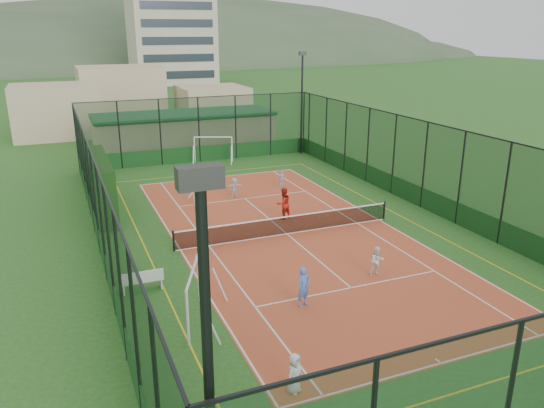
{
  "coord_description": "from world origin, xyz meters",
  "views": [
    {
      "loc": [
        -10.2,
        -22.94,
        9.88
      ],
      "look_at": [
        -0.23,
        1.45,
        1.2
      ],
      "focal_mm": 35.0,
      "sensor_mm": 36.0,
      "label": 1
    }
  ],
  "objects_px": {
    "clubhouse": "(185,131)",
    "child_far_right": "(282,178)",
    "white_bench": "(142,280)",
    "futsal_goal_near": "(194,297)",
    "child_far_back": "(234,187)",
    "child_near_left": "(294,373)",
    "child_near_right": "(377,261)",
    "apartment_tower": "(169,1)",
    "child_near_mid": "(304,287)",
    "futsal_goal_far": "(213,149)",
    "child_far_left": "(195,194)",
    "coach": "(283,204)",
    "floodlight_ne": "(302,104)"
  },
  "relations": [
    {
      "from": "white_bench",
      "to": "futsal_goal_near",
      "type": "xyz_separation_m",
      "value": [
        1.35,
        -3.07,
        0.51
      ]
    },
    {
      "from": "futsal_goal_near",
      "to": "child_far_right",
      "type": "distance_m",
      "value": 17.28
    },
    {
      "from": "apartment_tower",
      "to": "futsal_goal_far",
      "type": "bearing_deg",
      "value": -99.58
    },
    {
      "from": "clubhouse",
      "to": "child_near_right",
      "type": "bearing_deg",
      "value": -86.72
    },
    {
      "from": "futsal_goal_near",
      "to": "child_far_left",
      "type": "relative_size",
      "value": 2.17
    },
    {
      "from": "futsal_goal_near",
      "to": "child_near_mid",
      "type": "relative_size",
      "value": 1.92
    },
    {
      "from": "child_near_right",
      "to": "coach",
      "type": "relative_size",
      "value": 0.74
    },
    {
      "from": "child_near_left",
      "to": "coach",
      "type": "xyz_separation_m",
      "value": [
        5.54,
        13.57,
        0.25
      ]
    },
    {
      "from": "child_near_mid",
      "to": "coach",
      "type": "bearing_deg",
      "value": 48.05
    },
    {
      "from": "child_near_left",
      "to": "white_bench",
      "type": "bearing_deg",
      "value": 77.82
    },
    {
      "from": "clubhouse",
      "to": "white_bench",
      "type": "relative_size",
      "value": 9.08
    },
    {
      "from": "floodlight_ne",
      "to": "futsal_goal_far",
      "type": "distance_m",
      "value": 8.28
    },
    {
      "from": "white_bench",
      "to": "futsal_goal_near",
      "type": "distance_m",
      "value": 3.39
    },
    {
      "from": "floodlight_ne",
      "to": "futsal_goal_far",
      "type": "height_order",
      "value": "floodlight_ne"
    },
    {
      "from": "child_far_back",
      "to": "coach",
      "type": "bearing_deg",
      "value": 107.6
    },
    {
      "from": "apartment_tower",
      "to": "child_near_mid",
      "type": "bearing_deg",
      "value": -99.2
    },
    {
      "from": "futsal_goal_far",
      "to": "child_far_back",
      "type": "xyz_separation_m",
      "value": [
        -1.44,
        -9.5,
        -0.34
      ]
    },
    {
      "from": "child_near_right",
      "to": "white_bench",
      "type": "bearing_deg",
      "value": 166.52
    },
    {
      "from": "apartment_tower",
      "to": "child_near_left",
      "type": "bearing_deg",
      "value": -100.19
    },
    {
      "from": "white_bench",
      "to": "child_far_right",
      "type": "xyz_separation_m",
      "value": [
        10.9,
        11.33,
        0.12
      ]
    },
    {
      "from": "floodlight_ne",
      "to": "child_far_right",
      "type": "relative_size",
      "value": 7.06
    },
    {
      "from": "white_bench",
      "to": "floodlight_ne",
      "type": "bearing_deg",
      "value": 50.6
    },
    {
      "from": "child_near_left",
      "to": "child_far_right",
      "type": "height_order",
      "value": "child_near_left"
    },
    {
      "from": "floodlight_ne",
      "to": "white_bench",
      "type": "xyz_separation_m",
      "value": [
        -16.4,
        -20.05,
        -3.65
      ]
    },
    {
      "from": "clubhouse",
      "to": "apartment_tower",
      "type": "distance_m",
      "value": 62.64
    },
    {
      "from": "child_near_right",
      "to": "apartment_tower",
      "type": "bearing_deg",
      "value": 83.67
    },
    {
      "from": "child_far_back",
      "to": "child_far_right",
      "type": "bearing_deg",
      "value": -162.65
    },
    {
      "from": "clubhouse",
      "to": "child_far_right",
      "type": "height_order",
      "value": "clubhouse"
    },
    {
      "from": "futsal_goal_far",
      "to": "child_near_right",
      "type": "relative_size",
      "value": 2.36
    },
    {
      "from": "child_far_right",
      "to": "child_far_back",
      "type": "bearing_deg",
      "value": 5.74
    },
    {
      "from": "clubhouse",
      "to": "coach",
      "type": "bearing_deg",
      "value": -87.84
    },
    {
      "from": "clubhouse",
      "to": "child_near_left",
      "type": "distance_m",
      "value": 33.73
    },
    {
      "from": "child_near_right",
      "to": "floodlight_ne",
      "type": "bearing_deg",
      "value": 73.04
    },
    {
      "from": "clubhouse",
      "to": "child_far_right",
      "type": "xyz_separation_m",
      "value": [
        3.1,
        -14.12,
        -0.98
      ]
    },
    {
      "from": "floodlight_ne",
      "to": "child_far_left",
      "type": "xyz_separation_m",
      "value": [
        -11.72,
        -10.23,
        -3.42
      ]
    },
    {
      "from": "clubhouse",
      "to": "futsal_goal_far",
      "type": "height_order",
      "value": "clubhouse"
    },
    {
      "from": "futsal_goal_near",
      "to": "futsal_goal_far",
      "type": "height_order",
      "value": "futsal_goal_near"
    },
    {
      "from": "apartment_tower",
      "to": "white_bench",
      "type": "bearing_deg",
      "value": -103.05
    },
    {
      "from": "futsal_goal_far",
      "to": "child_far_left",
      "type": "height_order",
      "value": "futsal_goal_far"
    },
    {
      "from": "apartment_tower",
      "to": "child_far_back",
      "type": "bearing_deg",
      "value": -99.46
    },
    {
      "from": "clubhouse",
      "to": "child_far_back",
      "type": "height_order",
      "value": "clubhouse"
    },
    {
      "from": "child_near_mid",
      "to": "child_near_right",
      "type": "distance_m",
      "value": 4.18
    },
    {
      "from": "white_bench",
      "to": "coach",
      "type": "distance_m",
      "value": 10.25
    },
    {
      "from": "apartment_tower",
      "to": "child_near_mid",
      "type": "distance_m",
      "value": 91.25
    },
    {
      "from": "child_near_right",
      "to": "child_far_left",
      "type": "bearing_deg",
      "value": 111.64
    },
    {
      "from": "child_far_left",
      "to": "clubhouse",
      "type": "bearing_deg",
      "value": -117.88
    },
    {
      "from": "child_near_left",
      "to": "coach",
      "type": "bearing_deg",
      "value": 34.83
    },
    {
      "from": "floodlight_ne",
      "to": "child_near_left",
      "type": "relative_size",
      "value": 6.72
    },
    {
      "from": "child_far_back",
      "to": "futsal_goal_far",
      "type": "bearing_deg",
      "value": -95.66
    },
    {
      "from": "child_near_right",
      "to": "child_far_back",
      "type": "relative_size",
      "value": 1.03
    }
  ]
}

